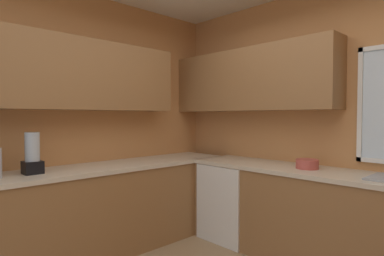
{
  "coord_description": "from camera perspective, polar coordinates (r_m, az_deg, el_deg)",
  "views": [
    {
      "loc": [
        1.36,
        -1.42,
        1.39
      ],
      "look_at": [
        -0.64,
        0.49,
        1.28
      ],
      "focal_mm": 29.89,
      "sensor_mm": 36.0,
      "label": 1
    }
  ],
  "objects": [
    {
      "name": "counter_run_left",
      "position": [
        3.4,
        -17.73,
        -14.06
      ],
      "size": [
        0.65,
        3.25,
        0.89
      ],
      "color": "olive",
      "rests_on": "ground_plane"
    },
    {
      "name": "counter_run_back",
      "position": [
        3.24,
        24.18,
        -15.0
      ],
      "size": [
        2.99,
        0.65,
        0.89
      ],
      "color": "olive",
      "rests_on": "ground_plane"
    },
    {
      "name": "dishwasher",
      "position": [
        3.77,
        7.44,
        -12.74
      ],
      "size": [
        0.6,
        0.6,
        0.84
      ],
      "primitive_type": "cube",
      "color": "white",
      "rests_on": "ground_plane"
    },
    {
      "name": "blender_appliance",
      "position": [
        3.1,
        -26.59,
        -4.36
      ],
      "size": [
        0.15,
        0.15,
        0.36
      ],
      "color": "black",
      "rests_on": "counter_run_left"
    },
    {
      "name": "bowl",
      "position": [
        3.24,
        19.87,
        -6.07
      ],
      "size": [
        0.21,
        0.21,
        0.09
      ],
      "primitive_type": "cylinder",
      "color": "#B74C42",
      "rests_on": "counter_run_back"
    },
    {
      "name": "room_shell",
      "position": [
        2.6,
        4.3,
        11.03
      ],
      "size": [
        3.9,
        3.64,
        2.75
      ],
      "color": "#C6844C",
      "rests_on": "ground_plane"
    }
  ]
}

